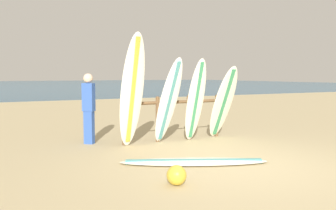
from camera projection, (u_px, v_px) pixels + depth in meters
name	position (u px, v px, depth m)	size (l,w,h in m)	color
ground_plane	(244.00, 167.00, 6.16)	(120.00, 120.00, 0.00)	tan
ocean_water	(22.00, 85.00, 57.94)	(120.00, 80.00, 0.01)	navy
surfboard_rack	(173.00, 113.00, 8.58)	(2.69, 0.09, 1.11)	brown
surfboard_leaning_far_left	(132.00, 91.00, 7.66)	(0.67, 0.70, 2.55)	white
surfboard_leaning_left	(168.00, 102.00, 8.00)	(0.61, 0.98, 2.03)	white
surfboard_leaning_center_left	(196.00, 100.00, 8.36)	(0.49, 0.65, 2.02)	silver
surfboard_leaning_center	(223.00, 103.00, 8.73)	(0.60, 0.91, 1.86)	silver
surfboard_lying_on_sand	(194.00, 162.00, 6.37)	(2.73, 1.66, 0.08)	silver
beachgoer_standing	(89.00, 105.00, 8.13)	(0.31, 0.30, 1.66)	#3359B2
beach_ball	(177.00, 175.00, 5.11)	(0.30, 0.30, 0.30)	gold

